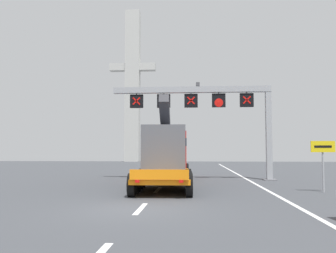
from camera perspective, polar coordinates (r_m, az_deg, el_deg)
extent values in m
plane|color=#424449|center=(13.39, -5.62, -13.20)|extent=(112.00, 112.00, 0.00)
cube|color=silver|center=(13.56, -4.43, -13.06)|extent=(0.20, 2.60, 0.01)
cube|color=silver|center=(19.67, -1.69, -10.19)|extent=(0.20, 2.60, 0.01)
cube|color=silver|center=(25.83, -0.27, -8.67)|extent=(0.20, 2.60, 0.01)
cube|color=silver|center=(32.01, 0.59, -7.74)|extent=(0.20, 2.60, 0.01)
cube|color=silver|center=(38.21, 1.18, -7.10)|extent=(0.20, 2.60, 0.01)
cube|color=silver|center=(44.41, 1.59, -6.65)|extent=(0.20, 2.60, 0.01)
cube|color=silver|center=(50.61, 1.91, -6.30)|extent=(0.20, 2.60, 0.01)
cube|color=silver|center=(56.82, 2.16, -6.03)|extent=(0.20, 2.60, 0.01)
cube|color=silver|center=(63.02, 2.35, -5.82)|extent=(0.20, 2.60, 0.01)
cube|color=silver|center=(25.43, 13.28, -8.65)|extent=(0.20, 63.00, 0.01)
cube|color=#9EA0A5|center=(26.99, 15.92, -0.93)|extent=(0.40, 0.40, 6.97)
cube|color=slate|center=(27.04, 16.05, -8.23)|extent=(0.90, 0.90, 0.08)
cube|color=#9EA0A5|center=(26.78, 3.72, 5.92)|extent=(11.77, 0.44, 0.44)
cube|color=#4C4C51|center=(26.85, 4.82, 6.77)|extent=(0.28, 0.40, 0.28)
cube|color=black|center=(26.94, 12.56, 4.16)|extent=(0.99, 0.24, 1.02)
cube|color=#9EA0A5|center=(27.02, 12.54, 5.33)|extent=(0.08, 0.08, 0.16)
cube|color=red|center=(26.81, 12.60, 4.20)|extent=(0.60, 0.02, 0.60)
cube|color=red|center=(26.81, 12.60, 4.20)|extent=(0.60, 0.02, 0.60)
cube|color=black|center=(26.72, 8.17, 4.18)|extent=(0.99, 0.24, 1.02)
cube|color=#9EA0A5|center=(26.80, 8.16, 5.36)|extent=(0.08, 0.08, 0.16)
cone|color=red|center=(26.56, 8.19, 3.82)|extent=(0.63, 0.02, 0.63)
cube|color=black|center=(26.65, 3.73, 4.16)|extent=(0.99, 0.24, 1.02)
cube|color=#9EA0A5|center=(26.73, 3.73, 5.35)|extent=(0.08, 0.08, 0.16)
cube|color=red|center=(26.52, 3.73, 4.20)|extent=(0.60, 0.02, 0.60)
cube|color=red|center=(26.52, 3.73, 4.20)|extent=(0.60, 0.02, 0.60)
cube|color=black|center=(26.74, -0.70, 4.13)|extent=(0.99, 0.24, 1.02)
cube|color=#9EA0A5|center=(26.83, -0.70, 5.31)|extent=(0.08, 0.08, 0.16)
cube|color=red|center=(26.62, -0.72, 4.17)|extent=(0.60, 0.02, 0.60)
cube|color=red|center=(26.62, -0.72, 4.17)|extent=(0.60, 0.02, 0.60)
cube|color=black|center=(26.99, -5.07, 4.07)|extent=(0.99, 0.24, 1.02)
cube|color=#9EA0A5|center=(27.08, -5.07, 5.24)|extent=(0.08, 0.08, 0.16)
cube|color=red|center=(26.87, -5.12, 4.11)|extent=(0.60, 0.02, 0.60)
cube|color=red|center=(26.87, -5.12, 4.11)|extent=(0.60, 0.02, 0.60)
cube|color=orange|center=(21.22, -0.42, -7.76)|extent=(3.08, 10.47, 0.24)
cube|color=orange|center=(15.94, -1.42, -7.73)|extent=(2.66, 0.15, 0.44)
cylinder|color=black|center=(16.90, -5.87, -9.36)|extent=(0.35, 1.11, 1.10)
cylinder|color=black|center=(16.72, 3.45, -9.43)|extent=(0.35, 1.11, 1.10)
cylinder|color=black|center=(17.94, -5.37, -9.04)|extent=(0.35, 1.11, 1.10)
cylinder|color=black|center=(17.77, 3.40, -9.10)|extent=(0.35, 1.11, 1.10)
cylinder|color=black|center=(18.97, -4.93, -8.76)|extent=(0.35, 1.11, 1.10)
cylinder|color=black|center=(18.82, 3.35, -8.81)|extent=(0.35, 1.11, 1.10)
cylinder|color=black|center=(20.01, -4.53, -8.50)|extent=(0.35, 1.11, 1.10)
cylinder|color=black|center=(19.86, 3.31, -8.55)|extent=(0.35, 1.11, 1.10)
cylinder|color=black|center=(21.05, -4.17, -8.27)|extent=(0.35, 1.11, 1.10)
cylinder|color=black|center=(20.91, 3.27, -8.31)|extent=(0.35, 1.11, 1.10)
cube|color=red|center=(28.27, 0.34, -4.01)|extent=(2.66, 3.27, 3.10)
cube|color=black|center=(28.27, 0.34, -2.59)|extent=(2.69, 3.29, 0.60)
cylinder|color=black|center=(29.27, -2.13, -7.03)|extent=(0.37, 1.11, 1.10)
cylinder|color=black|center=(29.17, 2.96, -7.04)|extent=(0.37, 1.11, 1.10)
cylinder|color=black|center=(27.28, -2.48, -7.27)|extent=(0.37, 1.11, 1.10)
cylinder|color=black|center=(27.17, 2.98, -7.28)|extent=(0.37, 1.11, 1.10)
cube|color=#565B66|center=(21.57, -0.36, -3.79)|extent=(2.53, 5.78, 2.70)
cube|color=#2D2D33|center=(20.81, -0.48, 1.59)|extent=(0.64, 2.96, 2.29)
cube|color=red|center=(16.02, -4.97, -8.77)|extent=(0.20, 0.07, 0.12)
cube|color=red|center=(15.88, 2.14, -8.83)|extent=(0.20, 0.07, 0.12)
cylinder|color=#9EA0A5|center=(20.29, 23.69, -5.92)|extent=(0.10, 0.10, 2.66)
cube|color=yellow|center=(20.22, 23.67, -2.98)|extent=(1.23, 0.06, 0.59)
cube|color=black|center=(20.19, 23.70, -2.98)|extent=(0.89, 0.01, 0.12)
cube|color=#B7B7B2|center=(70.00, -5.73, 6.62)|extent=(2.80, 2.00, 29.73)
cube|color=#B7B7B2|center=(70.73, -5.71, 9.46)|extent=(9.00, 1.60, 1.40)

